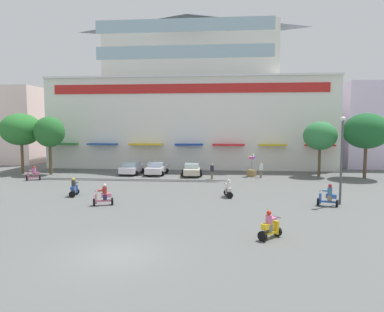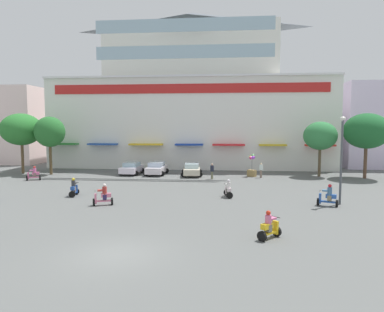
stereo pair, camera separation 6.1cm
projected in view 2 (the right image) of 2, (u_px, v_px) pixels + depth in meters
ground_plane at (166, 196)px, 28.78m from camera, size 128.00×128.00×0.00m
colonial_building at (192, 100)px, 50.41m from camera, size 38.02×15.53×21.54m
flank_building_left at (12, 125)px, 56.08m from camera, size 11.85×11.22×11.46m
flank_building_right at (381, 125)px, 49.42m from camera, size 11.24×8.83×11.50m
plaza_tree_0 at (21, 130)px, 42.19m from camera, size 4.70×5.07×7.17m
plaza_tree_1 at (367, 131)px, 38.06m from camera, size 4.78×5.01×7.06m
plaza_tree_2 at (50, 132)px, 41.07m from camera, size 3.53×3.22×6.77m
plaza_tree_3 at (320, 136)px, 39.59m from camera, size 3.71×3.44×6.18m
parked_car_0 at (132, 168)px, 41.61m from camera, size 2.59×4.06×1.41m
parked_car_1 at (156, 168)px, 41.29m from camera, size 2.52×4.16×1.48m
parked_car_2 at (192, 170)px, 40.51m from camera, size 2.65×4.51×1.38m
scooter_rider_1 at (328, 197)px, 25.24m from camera, size 1.50×1.01×1.60m
scooter_rider_3 at (228, 190)px, 28.40m from camera, size 0.76×1.43×1.46m
scooter_rider_5 at (74, 188)px, 28.84m from camera, size 0.72×1.42×1.52m
scooter_rider_6 at (34, 174)px, 37.11m from camera, size 1.48×1.09×1.50m
scooter_rider_7 at (103, 196)px, 25.55m from camera, size 1.51×0.97×1.58m
scooter_rider_8 at (269, 227)px, 17.97m from camera, size 1.32×1.35×1.49m
pedestrian_0 at (212, 170)px, 37.83m from camera, size 0.49×0.49×1.70m
pedestrian_1 at (261, 169)px, 38.88m from camera, size 0.54×0.54×1.66m
streetlamp_near at (342, 153)px, 25.53m from camera, size 0.40×0.40×6.39m
balloon_vendor_cart at (252, 168)px, 39.78m from camera, size 1.08×1.01×2.51m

